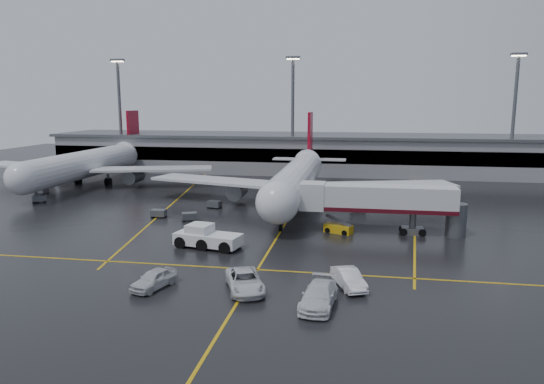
# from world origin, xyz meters

# --- Properties ---
(ground) EXTENTS (220.00, 220.00, 0.00)m
(ground) POSITION_xyz_m (0.00, 0.00, 0.00)
(ground) COLOR black
(ground) RESTS_ON ground
(apron_line_centre) EXTENTS (0.25, 90.00, 0.02)m
(apron_line_centre) POSITION_xyz_m (0.00, 0.00, 0.01)
(apron_line_centre) COLOR gold
(apron_line_centre) RESTS_ON ground
(apron_line_stop) EXTENTS (60.00, 0.25, 0.02)m
(apron_line_stop) POSITION_xyz_m (0.00, -22.00, 0.01)
(apron_line_stop) COLOR gold
(apron_line_stop) RESTS_ON ground
(apron_line_left) EXTENTS (9.99, 69.35, 0.02)m
(apron_line_left) POSITION_xyz_m (-20.00, 10.00, 0.01)
(apron_line_left) COLOR gold
(apron_line_left) RESTS_ON ground
(apron_line_right) EXTENTS (7.57, 69.64, 0.02)m
(apron_line_right) POSITION_xyz_m (18.00, 10.00, 0.01)
(apron_line_right) COLOR gold
(apron_line_right) RESTS_ON ground
(terminal) EXTENTS (122.00, 19.00, 8.60)m
(terminal) POSITION_xyz_m (0.00, 47.93, 4.32)
(terminal) COLOR gray
(terminal) RESTS_ON ground
(light_mast_left) EXTENTS (3.00, 1.20, 25.45)m
(light_mast_left) POSITION_xyz_m (-45.00, 42.00, 14.47)
(light_mast_left) COLOR #595B60
(light_mast_left) RESTS_ON ground
(light_mast_mid) EXTENTS (3.00, 1.20, 25.45)m
(light_mast_mid) POSITION_xyz_m (-5.00, 42.00, 14.47)
(light_mast_mid) COLOR #595B60
(light_mast_mid) RESTS_ON ground
(light_mast_right) EXTENTS (3.00, 1.20, 25.45)m
(light_mast_right) POSITION_xyz_m (40.00, 42.00, 14.47)
(light_mast_right) COLOR #595B60
(light_mast_right) RESTS_ON ground
(main_airliner) EXTENTS (48.80, 45.60, 14.10)m
(main_airliner) POSITION_xyz_m (0.00, 9.70, 4.21)
(main_airliner) COLOR silver
(main_airliner) RESTS_ON ground
(second_airliner) EXTENTS (48.80, 45.60, 14.10)m
(second_airliner) POSITION_xyz_m (-42.00, 21.70, 4.21)
(second_airliner) COLOR silver
(second_airliner) RESTS_ON ground
(jet_bridge) EXTENTS (19.90, 3.40, 6.05)m
(jet_bridge) POSITION_xyz_m (11.87, -6.00, 3.93)
(jet_bridge) COLOR silver
(jet_bridge) RESTS_ON ground
(pushback_tractor) EXTENTS (7.84, 4.51, 2.64)m
(pushback_tractor) POSITION_xyz_m (-7.07, -15.43, 1.05)
(pushback_tractor) COLOR white
(pushback_tractor) RESTS_ON ground
(belt_loader) EXTENTS (3.72, 2.69, 2.17)m
(belt_loader) POSITION_xyz_m (7.11, -6.69, 0.54)
(belt_loader) COLOR gold
(belt_loader) RESTS_ON ground
(service_van_a) EXTENTS (4.85, 6.72, 1.70)m
(service_van_a) POSITION_xyz_m (0.02, -27.49, 0.85)
(service_van_a) COLOR silver
(service_van_a) RESTS_ON ground
(service_van_b) EXTENTS (3.07, 6.34, 1.78)m
(service_van_b) POSITION_xyz_m (6.51, -29.77, 0.89)
(service_van_b) COLOR silver
(service_van_b) RESTS_ON ground
(service_van_c) EXTENTS (3.47, 5.25, 1.63)m
(service_van_c) POSITION_xyz_m (8.73, -25.27, 0.82)
(service_van_c) COLOR white
(service_van_c) RESTS_ON ground
(service_van_d) EXTENTS (3.29, 5.12, 1.62)m
(service_van_d) POSITION_xyz_m (-7.87, -28.22, 0.81)
(service_van_d) COLOR silver
(service_van_d) RESTS_ON ground
(baggage_cart_a) EXTENTS (2.35, 2.00, 1.12)m
(baggage_cart_a) POSITION_xyz_m (-13.09, -3.63, 0.63)
(baggage_cart_a) COLOR #595B60
(baggage_cart_a) RESTS_ON ground
(baggage_cart_b) EXTENTS (2.05, 1.38, 1.12)m
(baggage_cart_b) POSITION_xyz_m (-17.97, -2.49, 0.63)
(baggage_cart_b) COLOR #595B60
(baggage_cart_b) RESTS_ON ground
(baggage_cart_c) EXTENTS (2.20, 1.64, 1.12)m
(baggage_cart_c) POSITION_xyz_m (-12.08, 4.89, 0.63)
(baggage_cart_c) COLOR #595B60
(baggage_cart_c) RESTS_ON ground
(baggage_cart_d) EXTENTS (2.32, 1.91, 1.12)m
(baggage_cart_d) POSITION_xyz_m (-45.28, 11.51, 0.63)
(baggage_cart_d) COLOR #595B60
(baggage_cart_d) RESTS_ON ground
(baggage_cart_e) EXTENTS (2.37, 2.29, 1.12)m
(baggage_cart_e) POSITION_xyz_m (-41.08, 4.46, 0.63)
(baggage_cart_e) COLOR #595B60
(baggage_cart_e) RESTS_ON ground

